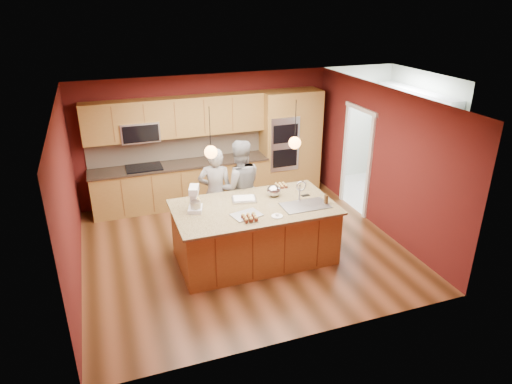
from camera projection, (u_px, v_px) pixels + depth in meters
name	position (u px, v px, depth m)	size (l,w,h in m)	color
floor	(243.00, 247.00, 8.24)	(5.50, 5.50, 0.00)	#442711
ceiling	(241.00, 98.00, 7.16)	(5.50, 5.50, 0.00)	silver
wall_back	(206.00, 138.00, 9.86)	(5.50, 5.50, 0.00)	#4F1512
wall_front	(305.00, 250.00, 5.54)	(5.50, 5.50, 0.00)	#4F1512
wall_left	(68.00, 201.00, 6.85)	(5.00, 5.00, 0.00)	#4F1512
wall_right	(381.00, 160.00, 8.54)	(5.00, 5.00, 0.00)	#4F1512
cabinet_run	(178.00, 161.00, 9.58)	(3.74, 0.64, 2.30)	olive
oven_column	(290.00, 142.00, 10.24)	(1.30, 0.62, 2.30)	olive
doorway_trim	(356.00, 161.00, 9.35)	(0.08, 1.11, 2.20)	silver
laundry_room	(416.00, 108.00, 9.83)	(2.60, 2.70, 2.70)	beige
pendant_left	(211.00, 152.00, 6.92)	(0.20, 0.20, 0.80)	black
pendant_right	(295.00, 143.00, 7.35)	(0.20, 0.20, 0.80)	black
island	(255.00, 232.00, 7.74)	(2.67, 1.49, 1.36)	olive
person_left	(216.00, 193.00, 8.33)	(0.63, 0.41, 1.73)	black
person_right	(239.00, 187.00, 8.45)	(0.88, 0.69, 1.82)	slate
stand_mixer	(195.00, 200.00, 7.32)	(0.29, 0.35, 0.42)	white
sheet_cake	(244.00, 199.00, 7.74)	(0.46, 0.38, 0.05)	silver
cooling_rack	(246.00, 215.00, 7.21)	(0.45, 0.32, 0.02)	silver
mixing_bowl	(274.00, 191.00, 7.88)	(0.24, 0.24, 0.21)	#AEB0B5
plate	(277.00, 216.00, 7.18)	(0.18, 0.18, 0.01)	white
tumbler	(326.00, 200.00, 7.60)	(0.08, 0.08, 0.15)	#3A2610
phone	(305.00, 195.00, 7.93)	(0.14, 0.07, 0.01)	black
cupcakes_left	(195.00, 200.00, 7.66)	(0.17, 0.17, 0.07)	tan
cupcakes_rack	(250.00, 217.00, 7.05)	(0.24, 0.24, 0.07)	tan
cupcakes_right	(281.00, 185.00, 8.27)	(0.21, 0.21, 0.06)	tan
washer	(411.00, 177.00, 10.01)	(0.62, 0.64, 1.00)	white
dryer	(394.00, 167.00, 10.58)	(0.65, 0.67, 1.04)	white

